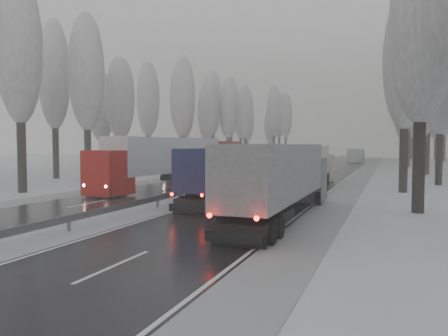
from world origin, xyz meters
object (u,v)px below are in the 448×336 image
Objects in this scene: box_truck_distant at (356,156)px; truck_red_white at (160,159)px; truck_grey_tarp at (283,175)px; truck_cream_box at (306,163)px; truck_blue_box at (222,170)px; truck_red_red at (207,156)px.

box_truck_distant is 65.41m from truck_red_white.
truck_grey_tarp is 17.51m from truck_cream_box.
truck_blue_box is at bearing -27.11° from truck_red_white.
truck_red_white is at bearing -77.77° from truck_red_red.
truck_blue_box is 69.63m from box_truck_distant.
truck_blue_box is 0.84× the size of truck_red_red.
truck_red_red is at bearing 120.80° from truck_grey_tarp.
truck_blue_box is 23.18m from truck_red_red.
truck_grey_tarp reaches higher than truck_cream_box.
truck_blue_box is 9.51m from truck_red_white.
truck_cream_box is 13.21m from truck_red_white.
truck_red_white is at bearing -95.49° from box_truck_distant.
truck_cream_box is 1.79× the size of box_truck_distant.
truck_red_white reaches higher than box_truck_distant.
truck_blue_box reaches higher than box_truck_distant.
truck_blue_box is at bearing -59.89° from truck_red_red.
truck_blue_box is at bearing 133.08° from truck_grey_tarp.
truck_red_white reaches higher than truck_grey_tarp.
truck_grey_tarp reaches higher than truck_blue_box.
truck_cream_box is at bearing -85.07° from box_truck_distant.
box_truck_distant is (4.18, 69.50, -0.61)m from truck_blue_box.
truck_grey_tarp is 1.04× the size of truck_cream_box.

